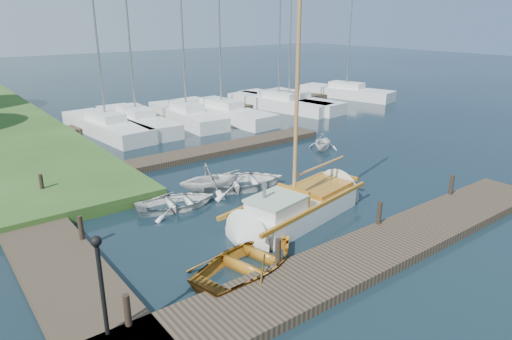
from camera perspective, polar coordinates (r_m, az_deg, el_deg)
ground at (r=18.75m, az=-0.00°, el=-3.47°), size 160.00×160.00×0.00m
near_dock at (r=14.82m, az=14.39°, el=-9.83°), size 18.00×2.20×0.30m
left_dock at (r=17.46m, az=-25.93°, el=-6.70°), size 2.20×18.00×0.30m
far_dock at (r=24.85m, az=-5.41°, el=2.44°), size 14.00×1.60×0.30m
pontoon at (r=36.85m, az=-2.70°, el=7.87°), size 30.00×1.60×0.30m
mooring_post_0 at (r=11.30m, az=-15.79°, el=-16.51°), size 0.16×0.16×0.80m
mooring_post_1 at (r=13.23m, az=2.80°, el=-10.18°), size 0.16×0.16×0.80m
mooring_post_2 at (r=16.21m, az=15.15°, el=-5.17°), size 0.16×0.16×0.80m
mooring_post_3 at (r=19.77m, az=23.25°, el=-1.70°), size 0.16×0.16×0.80m
mooring_post_4 at (r=15.62m, az=-21.05°, el=-6.74°), size 0.16×0.16×0.80m
mooring_post_5 at (r=20.18m, az=-25.23°, el=-1.58°), size 0.16×0.16×0.80m
lamp_post at (r=10.55m, az=-18.92°, el=-12.04°), size 0.24×0.24×2.44m
sailboat at (r=16.97m, az=5.47°, el=-4.78°), size 7.39×3.29×9.83m
dinghy at (r=13.48m, az=-0.66°, el=-10.99°), size 4.41×3.58×0.81m
tender_a at (r=17.93m, az=-10.00°, el=-3.73°), size 3.49×2.78×0.65m
tender_b at (r=19.20m, az=-5.79°, el=-0.85°), size 3.04×2.78×1.36m
tender_c at (r=19.66m, az=-2.01°, el=-1.17°), size 4.60×3.99×0.80m
tender_d at (r=25.62m, az=8.35°, el=3.70°), size 2.61×2.52×1.06m
marina_boat_0 at (r=30.29m, az=-18.23°, el=5.38°), size 2.97×8.94×11.61m
marina_boat_1 at (r=31.37m, az=-14.76°, el=6.12°), size 2.20×9.13×10.63m
marina_boat_2 at (r=32.41m, az=-8.70°, el=6.92°), size 2.67×8.51×10.65m
marina_boat_3 at (r=33.23m, az=-4.34°, el=7.37°), size 3.01×9.92×11.19m
marina_boat_4 at (r=36.63m, az=2.83°, el=8.45°), size 3.98×9.42×9.98m
marina_boat_5 at (r=37.44m, az=4.13°, el=8.65°), size 3.38×10.05×10.39m
marina_boat_7 at (r=42.72m, az=11.21°, el=9.61°), size 4.22×8.87×10.59m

